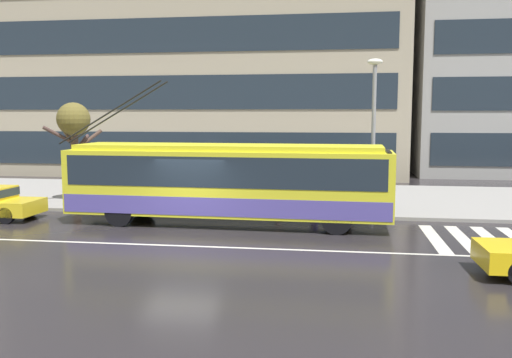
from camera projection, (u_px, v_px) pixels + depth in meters
ground_plane at (181, 237)px, 18.38m from camera, size 160.00×160.00×0.00m
sidewalk_slab at (232, 196)px, 27.22m from camera, size 80.00×10.00×0.14m
crosswalk_stripe_edge_near at (435, 238)px, 18.16m from camera, size 0.44×4.40×0.01m
crosswalk_stripe_inner_a at (463, 239)px, 18.03m from camera, size 0.44×4.40×0.01m
crosswalk_stripe_center at (492, 240)px, 17.90m from camera, size 0.44×4.40×0.01m
lane_centre_line at (170, 245)px, 17.20m from camera, size 72.00×0.14×0.01m
trolleybus at (228, 181)px, 20.39m from camera, size 12.49×2.86×5.31m
pedestrian_at_shelter at (315, 183)px, 23.54m from camera, size 0.42×0.42×1.72m
pedestrian_approaching_curb at (353, 170)px, 23.07m from camera, size 1.13×1.13×2.00m
pedestrian_walking_past at (278, 186)px, 23.10m from camera, size 0.46×0.46×1.63m
street_lamp at (374, 122)px, 21.84m from camera, size 0.60×0.32×6.09m
street_tree_bare at (74, 125)px, 24.66m from camera, size 2.13×2.05×4.46m
office_tower_corner_left at (207, 47)px, 40.62m from camera, size 28.18×13.75×18.07m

